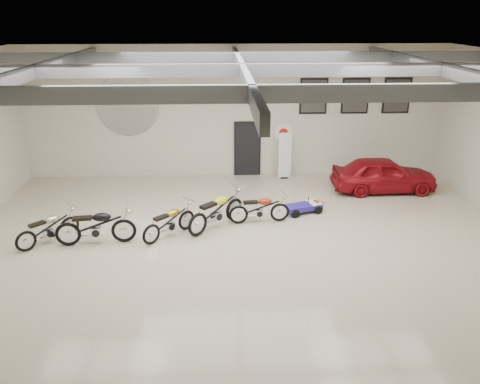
{
  "coord_description": "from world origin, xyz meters",
  "views": [
    {
      "loc": [
        -0.58,
        -11.69,
        6.09
      ],
      "look_at": [
        0.0,
        1.2,
        1.1
      ],
      "focal_mm": 35.0,
      "sensor_mm": 36.0,
      "label": 1
    }
  ],
  "objects_px": {
    "motorcycle_black": "(95,226)",
    "motorcycle_red": "(259,208)",
    "motorcycle_yellow": "(217,210)",
    "banner_stand": "(285,155)",
    "go_kart": "(307,204)",
    "motorcycle_gold": "(169,221)",
    "vintage_car": "(384,174)",
    "motorcycle_silver": "(48,228)"
  },
  "relations": [
    {
      "from": "banner_stand",
      "to": "go_kart",
      "type": "bearing_deg",
      "value": -91.46
    },
    {
      "from": "banner_stand",
      "to": "motorcycle_black",
      "type": "height_order",
      "value": "banner_stand"
    },
    {
      "from": "banner_stand",
      "to": "motorcycle_red",
      "type": "bearing_deg",
      "value": -114.2
    },
    {
      "from": "motorcycle_red",
      "to": "vintage_car",
      "type": "distance_m",
      "value": 5.33
    },
    {
      "from": "banner_stand",
      "to": "go_kart",
      "type": "distance_m",
      "value": 3.42
    },
    {
      "from": "motorcycle_gold",
      "to": "go_kart",
      "type": "xyz_separation_m",
      "value": [
        4.26,
        1.58,
        -0.22
      ]
    },
    {
      "from": "go_kart",
      "to": "vintage_car",
      "type": "distance_m",
      "value": 3.59
    },
    {
      "from": "banner_stand",
      "to": "motorcycle_gold",
      "type": "distance_m",
      "value": 6.35
    },
    {
      "from": "motorcycle_black",
      "to": "motorcycle_gold",
      "type": "xyz_separation_m",
      "value": [
        1.99,
        0.37,
        -0.08
      ]
    },
    {
      "from": "motorcycle_black",
      "to": "motorcycle_red",
      "type": "height_order",
      "value": "motorcycle_black"
    },
    {
      "from": "motorcycle_silver",
      "to": "motorcycle_red",
      "type": "height_order",
      "value": "motorcycle_red"
    },
    {
      "from": "banner_stand",
      "to": "go_kart",
      "type": "relative_size",
      "value": 1.25
    },
    {
      "from": "motorcycle_red",
      "to": "motorcycle_yellow",
      "type": "bearing_deg",
      "value": -172.4
    },
    {
      "from": "motorcycle_red",
      "to": "go_kart",
      "type": "height_order",
      "value": "motorcycle_red"
    },
    {
      "from": "go_kart",
      "to": "vintage_car",
      "type": "relative_size",
      "value": 0.4
    },
    {
      "from": "motorcycle_black",
      "to": "vintage_car",
      "type": "distance_m",
      "value": 10.07
    },
    {
      "from": "motorcycle_silver",
      "to": "vintage_car",
      "type": "xyz_separation_m",
      "value": [
        10.69,
        3.65,
        0.15
      ]
    },
    {
      "from": "motorcycle_yellow",
      "to": "go_kart",
      "type": "height_order",
      "value": "motorcycle_yellow"
    },
    {
      "from": "motorcycle_yellow",
      "to": "motorcycle_red",
      "type": "height_order",
      "value": "motorcycle_yellow"
    },
    {
      "from": "go_kart",
      "to": "motorcycle_red",
      "type": "bearing_deg",
      "value": -174.81
    },
    {
      "from": "banner_stand",
      "to": "vintage_car",
      "type": "distance_m",
      "value": 3.73
    },
    {
      "from": "motorcycle_gold",
      "to": "motorcycle_yellow",
      "type": "distance_m",
      "value": 1.46
    },
    {
      "from": "motorcycle_silver",
      "to": "motorcycle_black",
      "type": "relative_size",
      "value": 0.85
    },
    {
      "from": "motorcycle_silver",
      "to": "motorcycle_gold",
      "type": "bearing_deg",
      "value": -40.11
    },
    {
      "from": "banner_stand",
      "to": "motorcycle_yellow",
      "type": "xyz_separation_m",
      "value": [
        -2.62,
        -4.39,
        -0.35
      ]
    },
    {
      "from": "motorcycle_gold",
      "to": "go_kart",
      "type": "bearing_deg",
      "value": -24.73
    },
    {
      "from": "go_kart",
      "to": "vintage_car",
      "type": "height_order",
      "value": "vintage_car"
    },
    {
      "from": "motorcycle_red",
      "to": "motorcycle_gold",
      "type": "bearing_deg",
      "value": -167.96
    },
    {
      "from": "banner_stand",
      "to": "motorcycle_red",
      "type": "distance_m",
      "value": 4.31
    },
    {
      "from": "motorcycle_black",
      "to": "motorcycle_yellow",
      "type": "distance_m",
      "value": 3.47
    },
    {
      "from": "motorcycle_red",
      "to": "go_kart",
      "type": "relative_size",
      "value": 1.26
    },
    {
      "from": "motorcycle_red",
      "to": "vintage_car",
      "type": "xyz_separation_m",
      "value": [
        4.69,
        2.53,
        0.15
      ]
    },
    {
      "from": "banner_stand",
      "to": "motorcycle_yellow",
      "type": "relative_size",
      "value": 0.84
    },
    {
      "from": "motorcycle_gold",
      "to": "go_kart",
      "type": "distance_m",
      "value": 4.55
    },
    {
      "from": "banner_stand",
      "to": "go_kart",
      "type": "xyz_separation_m",
      "value": [
        0.28,
        -3.35,
        -0.65
      ]
    },
    {
      "from": "motorcycle_gold",
      "to": "vintage_car",
      "type": "bearing_deg",
      "value": -20.43
    },
    {
      "from": "go_kart",
      "to": "vintage_car",
      "type": "bearing_deg",
      "value": 10.64
    },
    {
      "from": "motorcycle_gold",
      "to": "motorcycle_yellow",
      "type": "bearing_deg",
      "value": -23.37
    },
    {
      "from": "banner_stand",
      "to": "vintage_car",
      "type": "relative_size",
      "value": 0.5
    },
    {
      "from": "motorcycle_red",
      "to": "vintage_car",
      "type": "relative_size",
      "value": 0.5
    },
    {
      "from": "motorcycle_gold",
      "to": "motorcycle_yellow",
      "type": "height_order",
      "value": "motorcycle_yellow"
    },
    {
      "from": "banner_stand",
      "to": "motorcycle_yellow",
      "type": "bearing_deg",
      "value": -127.17
    }
  ]
}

